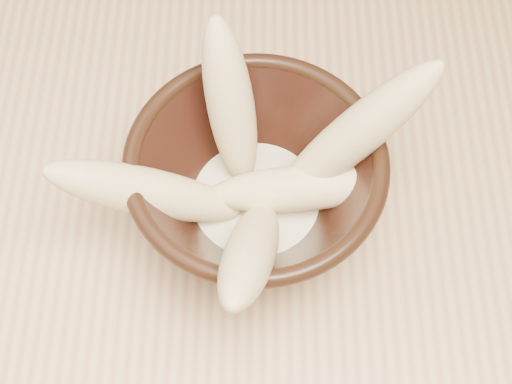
# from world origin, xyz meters

# --- Properties ---
(table) EXTENTS (1.20, 0.80, 0.75)m
(table) POSITION_xyz_m (0.00, 0.00, 0.67)
(table) COLOR #E3BA7D
(table) RESTS_ON ground
(bowl) EXTENTS (0.20, 0.20, 0.11)m
(bowl) POSITION_xyz_m (0.04, -0.09, 0.81)
(bowl) COLOR black
(bowl) RESTS_ON table
(milk_puddle) EXTENTS (0.11, 0.11, 0.02)m
(milk_puddle) POSITION_xyz_m (0.04, -0.09, 0.79)
(milk_puddle) COLOR beige
(milk_puddle) RESTS_ON bowl
(banana_upright) EXTENTS (0.06, 0.10, 0.15)m
(banana_upright) POSITION_xyz_m (0.02, -0.05, 0.86)
(banana_upright) COLOR #D4B97D
(banana_upright) RESTS_ON bowl
(banana_left) EXTENTS (0.16, 0.05, 0.12)m
(banana_left) POSITION_xyz_m (-0.04, -0.11, 0.83)
(banana_left) COLOR #D4B97D
(banana_left) RESTS_ON bowl
(banana_right) EXTENTS (0.14, 0.08, 0.16)m
(banana_right) POSITION_xyz_m (0.11, -0.07, 0.86)
(banana_right) COLOR #D4B97D
(banana_right) RESTS_ON bowl
(banana_across) EXTENTS (0.15, 0.04, 0.05)m
(banana_across) POSITION_xyz_m (0.07, -0.10, 0.82)
(banana_across) COLOR #D4B97D
(banana_across) RESTS_ON bowl
(banana_front) EXTENTS (0.06, 0.15, 0.14)m
(banana_front) POSITION_xyz_m (0.04, -0.16, 0.84)
(banana_front) COLOR #D4B97D
(banana_front) RESTS_ON bowl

